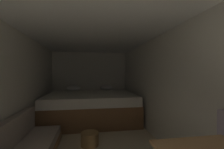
{
  "coord_description": "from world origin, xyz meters",
  "views": [
    {
      "loc": [
        -0.1,
        -0.3,
        1.33
      ],
      "look_at": [
        0.38,
        2.66,
        1.31
      ],
      "focal_mm": 24.36,
      "sensor_mm": 36.0,
      "label": 1
    }
  ],
  "objects": [
    {
      "name": "wall_back",
      "position": [
        0.0,
        5.15,
        1.04
      ],
      "size": [
        2.66,
        0.05,
        2.08
      ],
      "primitive_type": "cube",
      "color": "silver",
      "rests_on": "ground"
    },
    {
      "name": "wall_left",
      "position": [
        -1.31,
        2.33,
        1.04
      ],
      "size": [
        0.05,
        5.58,
        2.08
      ],
      "primitive_type": "cube",
      "color": "silver",
      "rests_on": "ground"
    },
    {
      "name": "wall_right",
      "position": [
        1.31,
        2.33,
        1.04
      ],
      "size": [
        0.05,
        5.58,
        2.08
      ],
      "primitive_type": "cube",
      "color": "silver",
      "rests_on": "ground"
    },
    {
      "name": "ceiling_slab",
      "position": [
        0.0,
        2.33,
        2.11
      ],
      "size": [
        2.66,
        5.58,
        0.05
      ],
      "primitive_type": "cube",
      "color": "white",
      "rests_on": "wall_left"
    },
    {
      "name": "bed",
      "position": [
        0.0,
        4.11,
        0.38
      ],
      "size": [
        2.44,
        1.94,
        0.94
      ],
      "color": "brown",
      "rests_on": "ground"
    },
    {
      "name": "wicker_basket",
      "position": [
        -0.06,
        2.54,
        0.12
      ],
      "size": [
        0.33,
        0.33,
        0.24
      ],
      "color": "olive",
      "rests_on": "ground"
    }
  ]
}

